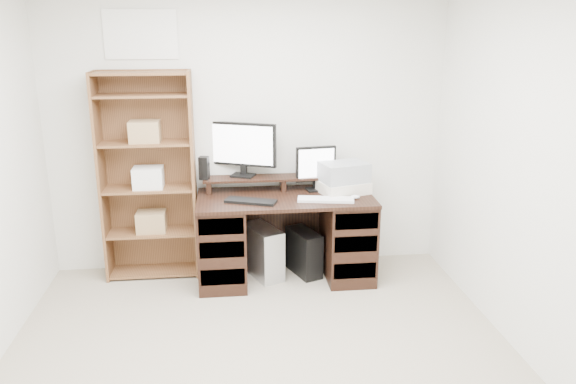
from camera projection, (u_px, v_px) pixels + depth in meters
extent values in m
cube|color=silver|center=(248.00, 131.00, 4.97)|extent=(3.50, 0.02, 2.50)
cube|color=silver|center=(567.00, 188.00, 3.25)|extent=(0.02, 4.00, 2.50)
cube|color=white|center=(141.00, 34.00, 4.63)|extent=(0.60, 0.01, 0.40)
cube|color=black|center=(285.00, 198.00, 4.79)|extent=(1.50, 0.70, 0.03)
cube|color=black|center=(222.00, 242.00, 4.84)|extent=(0.40, 0.66, 0.72)
cube|color=black|center=(347.00, 237.00, 4.95)|extent=(0.40, 0.66, 0.72)
cube|color=black|center=(282.00, 222.00, 5.20)|extent=(1.48, 0.02, 0.65)
cube|color=black|center=(223.00, 277.00, 4.58)|extent=(0.36, 0.01, 0.14)
cube|color=black|center=(222.00, 250.00, 4.51)|extent=(0.36, 0.01, 0.14)
cube|color=black|center=(221.00, 226.00, 4.45)|extent=(0.36, 0.01, 0.14)
cube|color=black|center=(355.00, 271.00, 4.70)|extent=(0.36, 0.01, 0.14)
cube|color=black|center=(356.00, 244.00, 4.63)|extent=(0.36, 0.01, 0.14)
cube|color=black|center=(357.00, 221.00, 4.57)|extent=(0.36, 0.01, 0.14)
cube|color=black|center=(209.00, 186.00, 4.91)|extent=(0.04, 0.20, 0.10)
cube|color=black|center=(283.00, 184.00, 4.98)|extent=(0.04, 0.20, 0.10)
cube|color=black|center=(354.00, 182.00, 5.05)|extent=(0.04, 0.20, 0.10)
cube|color=black|center=(283.00, 177.00, 4.96)|extent=(1.40, 0.22, 0.02)
cube|color=black|center=(243.00, 175.00, 4.96)|extent=(0.24, 0.22, 0.02)
cube|color=black|center=(244.00, 168.00, 4.96)|extent=(0.06, 0.05, 0.11)
cube|color=black|center=(243.00, 144.00, 4.90)|extent=(0.57, 0.27, 0.38)
cube|color=white|center=(242.00, 145.00, 4.88)|extent=(0.51, 0.22, 0.34)
cube|color=black|center=(316.00, 190.00, 4.96)|extent=(0.19, 0.15, 0.02)
cube|color=black|center=(316.00, 183.00, 4.96)|extent=(0.05, 0.03, 0.09)
cube|color=black|center=(316.00, 164.00, 4.91)|extent=(0.36, 0.08, 0.31)
cube|color=white|center=(316.00, 164.00, 4.90)|extent=(0.32, 0.05, 0.27)
cube|color=black|center=(204.00, 168.00, 4.84)|extent=(0.10, 0.10, 0.20)
cube|color=black|center=(251.00, 201.00, 4.62)|extent=(0.44, 0.28, 0.02)
cube|color=white|center=(326.00, 200.00, 4.67)|extent=(0.48, 0.22, 0.02)
ellipsoid|color=silver|center=(355.00, 197.00, 4.72)|extent=(0.09, 0.06, 0.03)
cube|color=beige|center=(343.00, 187.00, 4.89)|extent=(0.47, 0.41, 0.10)
cube|color=#979BA1|center=(344.00, 172.00, 4.85)|extent=(0.45, 0.37, 0.17)
cube|color=#B5B8BC|center=(263.00, 251.00, 4.97)|extent=(0.37, 0.50, 0.45)
cube|color=black|center=(304.00, 252.00, 5.03)|extent=(0.30, 0.44, 0.40)
cube|color=#19FF33|center=(315.00, 251.00, 4.83)|extent=(0.01, 0.01, 0.01)
cube|color=brown|center=(102.00, 179.00, 4.77)|extent=(0.02, 0.30, 1.80)
cube|color=brown|center=(194.00, 176.00, 4.85)|extent=(0.03, 0.30, 1.80)
cube|color=brown|center=(150.00, 173.00, 4.94)|extent=(0.80, 0.01, 1.80)
cube|color=brown|center=(155.00, 270.00, 5.06)|extent=(0.75, 0.28, 0.02)
cube|color=brown|center=(152.00, 232.00, 4.95)|extent=(0.75, 0.28, 0.02)
cube|color=brown|center=(149.00, 189.00, 4.84)|extent=(0.75, 0.28, 0.02)
cube|color=brown|center=(146.00, 143.00, 4.72)|extent=(0.75, 0.28, 0.02)
cube|color=brown|center=(142.00, 95.00, 4.61)|extent=(0.75, 0.28, 0.02)
cube|color=brown|center=(141.00, 73.00, 4.56)|extent=(0.75, 0.28, 0.02)
cube|color=#A07F54|center=(152.00, 221.00, 4.92)|extent=(0.25, 0.20, 0.18)
cube|color=white|center=(148.00, 177.00, 4.81)|extent=(0.25, 0.20, 0.18)
cube|color=#A07F54|center=(145.00, 131.00, 4.69)|extent=(0.25, 0.20, 0.18)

